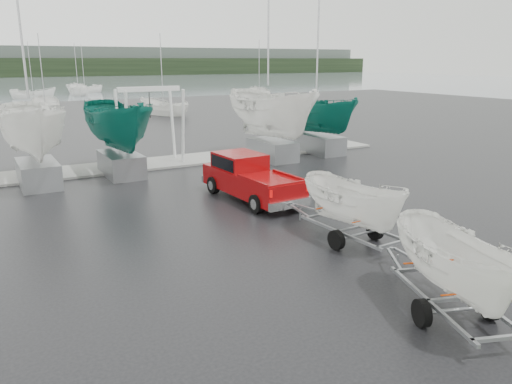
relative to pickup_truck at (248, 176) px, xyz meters
name	(u,v)px	position (x,y,z in m)	size (l,w,h in m)	color
ground_plane	(258,241)	(-2.13, -4.55, -0.91)	(120.00, 120.00, 0.00)	black
lake	(10,88)	(-2.13, 95.45, -0.92)	(300.00, 300.00, 0.00)	slate
dock	(137,165)	(-2.13, 8.45, -0.86)	(30.00, 3.00, 0.12)	gray
pickup_truck	(248,176)	(0.00, 0.00, 0.00)	(2.16, 5.36, 1.75)	maroon
trailer_hitched	(355,163)	(0.31, -6.10, 1.58)	(1.81, 3.66, 4.59)	gray
trailer_parked	(462,208)	(-0.86, -10.80, 1.60)	(2.30, 3.79, 4.62)	gray
boat_hoist	(150,115)	(-1.24, 8.45, 1.75)	(3.30, 2.18, 4.12)	silver
keelboat_0	(29,90)	(-7.16, 6.45, 3.28)	(2.64, 3.20, 10.81)	gray
keelboat_1	(116,90)	(-3.40, 6.65, 3.16)	(2.57, 3.20, 7.92)	gray
keelboat_2	(273,76)	(5.09, 6.45, 3.72)	(2.91, 3.20, 11.10)	gray
keelboat_3	(321,91)	(8.64, 6.75, 2.77)	(2.33, 3.20, 10.49)	gray
moored_boat_1	(46,115)	(-2.79, 37.80, -0.91)	(3.05, 3.11, 11.74)	white
moored_boat_2	(164,115)	(7.73, 32.14, -0.91)	(3.31, 3.35, 11.37)	white
moored_boat_3	(259,101)	(24.95, 42.42, -0.91)	(3.76, 3.80, 11.75)	white
moored_boat_5	(85,93)	(7.94, 72.53, -0.91)	(2.36, 2.30, 11.02)	white
moored_boat_6	(79,95)	(5.82, 66.85, -0.91)	(3.01, 3.08, 11.66)	white
moored_boat_7	(34,99)	(-1.28, 62.54, -0.91)	(3.23, 3.19, 11.24)	white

